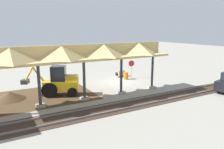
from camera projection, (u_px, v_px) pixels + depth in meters
name	position (u px, v px, depth m)	size (l,w,h in m)	color
ground_plane	(118.00, 82.00, 25.65)	(120.00, 120.00, 0.00)	gray
dirt_work_zone	(36.00, 97.00, 20.11)	(10.42, 7.00, 0.01)	#4C3823
platform_canopy	(83.00, 53.00, 18.64)	(16.52, 3.20, 4.90)	#9E998E
rail_tracks	(159.00, 99.00, 19.61)	(60.00, 2.58, 0.15)	slate
stop_sign	(131.00, 65.00, 27.53)	(0.75, 0.18, 2.28)	gray
backhoe	(60.00, 82.00, 20.45)	(5.14, 3.29, 2.82)	yellow
dirt_mound	(10.00, 99.00, 19.51)	(5.81, 5.81, 1.39)	#4C3823
concrete_pipe	(120.00, 73.00, 28.66)	(1.43, 1.16, 0.85)	#9E9384
traffic_barrel	(126.00, 76.00, 27.16)	(0.56, 0.56, 0.90)	orange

